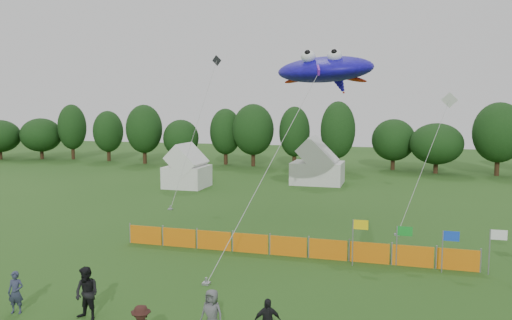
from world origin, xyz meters
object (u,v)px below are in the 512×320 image
(tent_left, at_px, (187,170))
(stingray_kite, at_px, (326,70))
(tent_right, at_px, (318,166))
(barrier_fence, at_px, (288,246))
(spectator_a, at_px, (16,292))
(spectator_b, at_px, (87,294))
(spectator_e, at_px, (212,314))

(tent_left, distance_m, stingray_kite, 18.81)
(stingray_kite, bearing_deg, tent_right, 100.81)
(tent_right, relative_size, barrier_fence, 0.28)
(tent_right, xyz_separation_m, spectator_a, (-5.67, -33.64, -0.99))
(spectator_b, distance_m, spectator_e, 4.76)
(stingray_kite, bearing_deg, spectator_b, -106.86)
(tent_right, relative_size, spectator_b, 2.62)
(spectator_a, distance_m, stingray_kite, 22.64)
(tent_left, relative_size, spectator_e, 2.28)
(tent_left, height_order, spectator_b, tent_left)
(tent_right, distance_m, spectator_b, 33.53)
(tent_left, height_order, tent_right, tent_right)
(spectator_a, distance_m, spectator_b, 2.84)
(barrier_fence, bearing_deg, tent_left, 126.60)
(tent_left, xyz_separation_m, tent_right, (11.38, 5.54, 0.12))
(tent_left, relative_size, tent_right, 0.75)
(barrier_fence, relative_size, stingray_kite, 0.79)
(stingray_kite, bearing_deg, spectator_e, -92.73)
(stingray_kite, bearing_deg, tent_left, 147.05)
(tent_right, relative_size, stingray_kite, 0.22)
(tent_right, height_order, spectator_e, tent_right)
(barrier_fence, height_order, spectator_b, spectator_b)
(spectator_b, height_order, stingray_kite, stingray_kite)
(barrier_fence, distance_m, stingray_kite, 13.23)
(spectator_a, distance_m, spectator_e, 7.58)
(tent_right, bearing_deg, spectator_a, -99.56)
(spectator_a, bearing_deg, tent_right, 66.52)
(stingray_kite, bearing_deg, barrier_fence, -92.75)
(tent_left, height_order, stingray_kite, stingray_kite)
(spectator_b, bearing_deg, stingray_kite, 80.96)
(tent_left, xyz_separation_m, spectator_b, (8.53, -27.86, -0.71))
(tent_left, distance_m, tent_right, 12.65)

